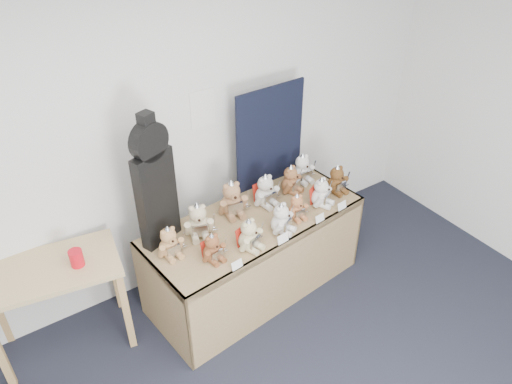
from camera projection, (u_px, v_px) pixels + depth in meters
room_shell at (203, 109)px, 3.79m from camera, size 6.00×6.00×6.00m
display_table at (260, 239)px, 3.94m from camera, size 1.83×0.91×0.74m
side_table at (53, 281)px, 3.46m from camera, size 1.00×0.66×0.77m
guitar_case at (155, 182)px, 3.41m from camera, size 0.32×0.19×1.03m
navy_board at (270, 137)px, 4.08m from camera, size 0.66×0.04×0.87m
red_cup at (76, 258)px, 3.38m from camera, size 0.09×0.09×0.12m
teddy_front_far_left at (213, 248)px, 3.46m from camera, size 0.20×0.17×0.24m
teddy_front_left at (249, 236)px, 3.56m from camera, size 0.23×0.21×0.27m
teddy_front_centre at (282, 219)px, 3.71m from camera, size 0.23×0.22×0.27m
teddy_front_right at (297, 207)px, 3.86m from camera, size 0.19×0.16×0.23m
teddy_front_far_right at (321, 193)px, 3.99m from camera, size 0.23×0.22×0.27m
teddy_front_end at (337, 180)px, 4.14m from camera, size 0.22×0.18×0.27m
teddy_back_left at (198, 222)px, 3.67m from camera, size 0.25×0.24×0.31m
teddy_back_centre_left at (232, 200)px, 3.88m from camera, size 0.27×0.23×0.32m
teddy_back_centre_right at (266, 191)px, 3.99m from camera, size 0.25×0.21×0.30m
teddy_back_right at (291, 180)px, 4.15m from camera, size 0.22×0.21×0.27m
teddy_back_end at (302, 169)px, 4.28m from camera, size 0.23×0.18×0.28m
teddy_back_far_left at (170, 243)px, 3.49m from camera, size 0.22×0.18×0.27m
entry_card_a at (237, 265)px, 3.42m from camera, size 0.09×0.03×0.06m
entry_card_b at (283, 239)px, 3.64m from camera, size 0.10×0.03×0.07m
entry_card_c at (320, 218)px, 3.84m from camera, size 0.09×0.03×0.06m
entry_card_d at (342, 206)px, 3.98m from camera, size 0.09×0.03×0.06m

